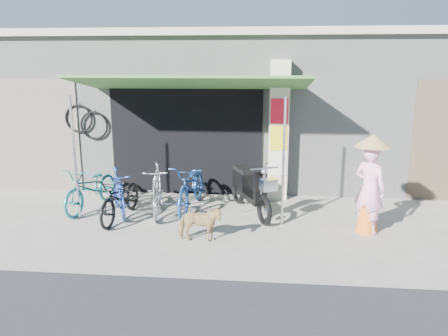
# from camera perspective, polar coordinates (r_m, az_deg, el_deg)

# --- Properties ---
(ground) EXTENTS (80.00, 80.00, 0.00)m
(ground) POSITION_cam_1_polar(r_m,az_deg,el_deg) (7.58, 0.81, -9.19)
(ground) COLOR #9B978C
(ground) RESTS_ON ground
(bicycle_shop) EXTENTS (12.30, 5.30, 3.66)m
(bicycle_shop) POSITION_cam_1_polar(r_m,az_deg,el_deg) (12.12, 2.76, 8.37)
(bicycle_shop) COLOR gray
(bicycle_shop) RESTS_ON ground
(shop_pillar) EXTENTS (0.42, 0.44, 3.00)m
(shop_pillar) POSITION_cam_1_polar(r_m,az_deg,el_deg) (9.53, 7.14, 4.82)
(shop_pillar) COLOR beige
(shop_pillar) RESTS_ON ground
(awning) EXTENTS (4.60, 1.88, 2.72)m
(awning) POSITION_cam_1_polar(r_m,az_deg,el_deg) (8.73, -4.30, 10.79)
(awning) COLOR #35652D
(awning) RESTS_ON ground
(neighbour_left) EXTENTS (2.60, 0.06, 2.60)m
(neighbour_left) POSITION_cam_1_polar(r_m,az_deg,el_deg) (11.17, -24.54, 3.95)
(neighbour_left) COLOR #6B665B
(neighbour_left) RESTS_ON ground
(bike_teal) EXTENTS (0.96, 1.83, 0.92)m
(bike_teal) POSITION_cam_1_polar(r_m,az_deg,el_deg) (9.30, -16.92, -2.46)
(bike_teal) COLOR #1A7675
(bike_teal) RESTS_ON ground
(bike_blue) EXTENTS (1.04, 1.52, 0.89)m
(bike_blue) POSITION_cam_1_polar(r_m,az_deg,el_deg) (8.86, -13.61, -3.12)
(bike_blue) COLOR navy
(bike_blue) RESTS_ON ground
(bike_black) EXTENTS (0.75, 1.71, 0.87)m
(bike_black) POSITION_cam_1_polar(r_m,az_deg,el_deg) (8.57, -13.33, -3.73)
(bike_black) COLOR black
(bike_black) RESTS_ON ground
(bike_silver) EXTENTS (0.73, 1.71, 1.00)m
(bike_silver) POSITION_cam_1_polar(r_m,az_deg,el_deg) (8.72, -8.72, -2.80)
(bike_silver) COLOR #BCBDC1
(bike_silver) RESTS_ON ground
(bike_navy) EXTENTS (0.80, 1.91, 0.98)m
(bike_navy) POSITION_cam_1_polar(r_m,az_deg,el_deg) (8.89, -4.23, -2.41)
(bike_navy) COLOR navy
(bike_navy) RESTS_ON ground
(street_dog) EXTENTS (0.77, 0.37, 0.64)m
(street_dog) POSITION_cam_1_polar(r_m,az_deg,el_deg) (7.35, -3.26, -7.28)
(street_dog) COLOR tan
(street_dog) RESTS_ON ground
(moped) EXTENTS (0.97, 1.82, 1.09)m
(moped) POSITION_cam_1_polar(r_m,az_deg,el_deg) (8.69, 3.34, -2.72)
(moped) COLOR black
(moped) RESTS_ON ground
(nun) EXTENTS (0.68, 0.67, 1.77)m
(nun) POSITION_cam_1_polar(r_m,az_deg,el_deg) (7.99, 18.50, -2.10)
(nun) COLOR #EFA1C4
(nun) RESTS_ON ground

